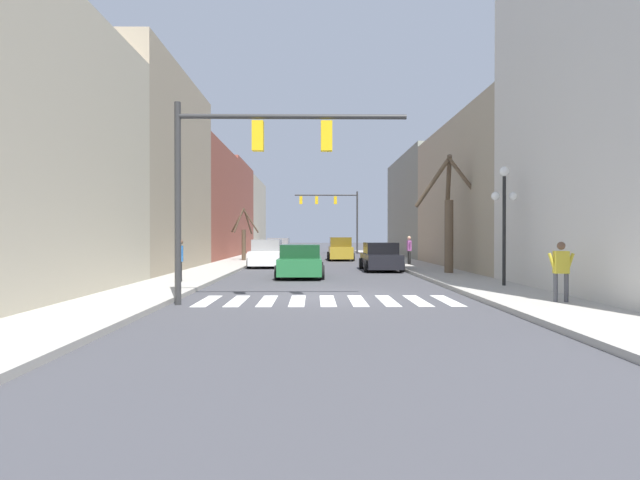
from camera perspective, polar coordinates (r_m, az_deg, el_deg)
ground_plane at (r=16.06m, az=0.77°, el=-6.49°), size 240.00×240.00×0.00m
sidewalk_left at (r=16.95m, az=-19.61°, el=-5.89°), size 2.74×90.00×0.15m
sidewalk_right at (r=17.23m, az=20.80°, el=-5.79°), size 2.74×90.00×0.15m
building_row_left at (r=41.23m, az=-14.54°, el=4.32°), size 6.00×60.96×10.63m
building_row_right at (r=31.03m, az=19.52°, el=6.54°), size 6.00×41.74×13.55m
crosswalk_stripes at (r=15.05m, az=0.87°, el=-6.95°), size 7.65×2.60×0.01m
traffic_signal_near at (r=14.41m, az=-8.41°, el=9.28°), size 6.55×0.28×5.72m
traffic_signal_far at (r=53.71m, az=1.67°, el=3.73°), size 6.82×0.28×6.71m
street_lamp_right_corner at (r=19.26m, az=20.31°, el=4.17°), size 0.95×0.36×4.31m
car_parked_right_near at (r=31.25m, az=-6.06°, el=-1.62°), size 2.10×4.64×1.71m
car_parked_left_near at (r=39.39m, az=2.34°, el=-1.12°), size 2.03×4.13×1.82m
car_driving_toward_lane at (r=23.54m, az=-2.25°, el=-2.49°), size 2.20×4.65×1.53m
car_parked_left_mid at (r=41.34m, az=-4.75°, el=-1.07°), size 2.11×4.82×1.76m
car_parked_right_mid at (r=28.11m, az=6.94°, el=-1.98°), size 2.12×4.56×1.57m
pedestrian_near_right_corner at (r=20.29m, az=-15.68°, el=-1.83°), size 0.30×0.72×1.67m
pedestrian_crossing_street at (r=32.03m, az=10.14°, el=-0.85°), size 0.24×0.76×1.77m
pedestrian_on_left_sidewalk at (r=15.07m, az=25.84°, el=-2.73°), size 0.71×0.26×1.64m
street_tree_right_far at (r=37.09m, az=-8.72°, el=0.36°), size 2.18×1.72×3.85m
street_tree_left_far at (r=25.27m, az=14.49°, el=2.67°), size 3.43×2.00×5.78m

